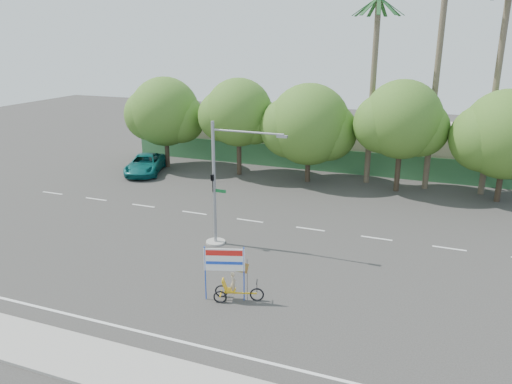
% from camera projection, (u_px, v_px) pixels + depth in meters
% --- Properties ---
extents(ground, '(120.00, 120.00, 0.00)m').
position_uv_depth(ground, '(226.00, 281.00, 24.12)').
color(ground, '#33302D').
rests_on(ground, ground).
extents(sidewalk_near, '(50.00, 2.40, 0.12)m').
position_uv_depth(sidewalk_near, '(138.00, 374.00, 17.44)').
color(sidewalk_near, gray).
rests_on(sidewalk_near, ground).
extents(fence, '(38.00, 0.08, 2.00)m').
position_uv_depth(fence, '(330.00, 161.00, 42.92)').
color(fence, '#336B3D').
rests_on(fence, ground).
extents(building_left, '(12.00, 8.00, 4.00)m').
position_uv_depth(building_left, '(243.00, 132.00, 50.07)').
color(building_left, beige).
rests_on(building_left, ground).
extents(building_right, '(14.00, 8.00, 3.60)m').
position_uv_depth(building_right, '(431.00, 148.00, 43.91)').
color(building_right, beige).
rests_on(building_right, ground).
extents(tree_far_left, '(7.14, 6.00, 7.96)m').
position_uv_depth(tree_far_left, '(165.00, 114.00, 43.53)').
color(tree_far_left, '#473828').
rests_on(tree_far_left, ground).
extents(tree_left, '(6.66, 5.60, 8.07)m').
position_uv_depth(tree_left, '(238.00, 115.00, 41.02)').
color(tree_left, '#473828').
rests_on(tree_left, ground).
extents(tree_center, '(7.62, 6.40, 7.85)m').
position_uv_depth(tree_center, '(308.00, 127.00, 39.13)').
color(tree_center, '#473828').
rests_on(tree_center, ground).
extents(tree_right, '(6.90, 5.80, 8.36)m').
position_uv_depth(tree_right, '(401.00, 122.00, 36.47)').
color(tree_right, '#473828').
rests_on(tree_right, ground).
extents(tree_far_right, '(7.38, 6.20, 7.94)m').
position_uv_depth(tree_far_right, '(506.00, 137.00, 34.23)').
color(tree_far_right, '#473828').
rests_on(tree_far_right, ground).
extents(palm_tall, '(3.73, 3.79, 17.45)m').
position_uv_depth(palm_tall, '(440.00, 48.00, 35.52)').
color(palm_tall, '#70604C').
rests_on(palm_tall, ground).
extents(palm_mid, '(3.73, 3.79, 15.45)m').
position_uv_depth(palm_mid, '(499.00, 64.00, 34.46)').
color(palm_mid, '#70604C').
rests_on(palm_mid, ground).
extents(palm_short, '(3.73, 3.79, 14.45)m').
position_uv_depth(palm_short, '(374.00, 69.00, 37.56)').
color(palm_short, '#70604C').
rests_on(palm_short, ground).
extents(traffic_signal, '(4.72, 1.10, 7.00)m').
position_uv_depth(traffic_signal, '(219.00, 195.00, 27.54)').
color(traffic_signal, gray).
rests_on(traffic_signal, ground).
extents(trike_billboard, '(2.55, 1.10, 2.62)m').
position_uv_depth(trike_billboard, '(230.00, 279.00, 22.11)').
color(trike_billboard, black).
rests_on(trike_billboard, ground).
extents(pickup_truck, '(4.39, 6.25, 1.58)m').
position_uv_depth(pickup_truck, '(145.00, 164.00, 42.61)').
color(pickup_truck, '#0D605D').
rests_on(pickup_truck, ground).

